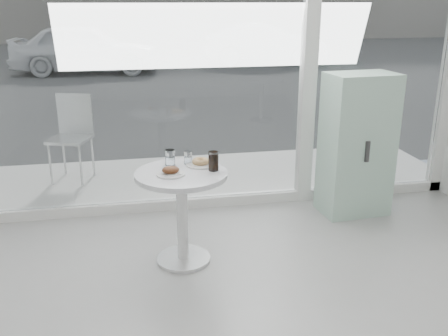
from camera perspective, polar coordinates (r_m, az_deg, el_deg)
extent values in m
cube|color=white|center=(5.20, -0.52, -3.68)|extent=(5.00, 0.12, 0.10)
cube|color=white|center=(5.07, 9.72, 12.44)|extent=(0.14, 0.14, 3.00)
cube|color=white|center=(4.77, -9.93, 10.83)|extent=(3.21, 0.02, 2.60)
cube|color=white|center=(5.40, 17.54, 11.16)|extent=(1.41, 0.02, 2.60)
cylinder|color=silver|center=(4.17, -4.64, -10.29)|extent=(0.44, 0.44, 0.03)
cylinder|color=silver|center=(4.01, -4.77, -5.85)|extent=(0.09, 0.09, 0.70)
cylinder|color=white|center=(3.87, -4.93, -0.73)|extent=(0.72, 0.72, 0.04)
cube|color=silver|center=(5.95, -1.90, -1.01)|extent=(5.60, 1.60, 0.05)
cube|color=#3B3B3B|center=(17.87, -8.18, 12.05)|extent=(40.00, 24.00, 0.00)
cube|color=#9AC5AD|center=(5.01, 14.94, 2.55)|extent=(0.67, 0.48, 1.39)
cube|color=#333333|center=(4.82, 16.06, 1.81)|extent=(0.04, 0.02, 0.20)
cylinder|color=silver|center=(5.90, -19.24, 0.43)|extent=(0.03, 0.03, 0.47)
cylinder|color=silver|center=(5.75, -16.07, 0.29)|extent=(0.03, 0.03, 0.47)
cylinder|color=silver|center=(6.21, -17.81, 1.46)|extent=(0.03, 0.03, 0.47)
cylinder|color=silver|center=(6.06, -14.76, 1.35)|extent=(0.03, 0.03, 0.47)
cube|color=silver|center=(5.91, -17.20, 3.17)|extent=(0.53, 0.53, 0.03)
cube|color=silver|center=(6.03, -16.66, 5.98)|extent=(0.40, 0.15, 0.47)
imported|color=white|center=(15.07, -15.51, 13.03)|extent=(4.22, 1.99, 1.40)
imported|color=#AEB2B6|center=(16.79, 4.66, 13.97)|extent=(4.07, 1.89, 1.29)
cylinder|color=silver|center=(3.80, -6.10, -0.70)|extent=(0.22, 0.22, 0.01)
cube|color=white|center=(3.79, -5.79, -0.59)|extent=(0.12, 0.12, 0.00)
ellipsoid|color=#3B1D10|center=(3.79, -6.12, -0.22)|extent=(0.13, 0.11, 0.06)
ellipsoid|color=#3B1D10|center=(3.82, -5.62, -0.16)|extent=(0.07, 0.06, 0.04)
cylinder|color=silver|center=(4.01, -2.69, 0.40)|extent=(0.23, 0.23, 0.01)
torus|color=tan|center=(4.00, -2.70, 0.76)|extent=(0.14, 0.14, 0.05)
cylinder|color=white|center=(4.00, -6.19, 1.18)|extent=(0.08, 0.08, 0.13)
cylinder|color=white|center=(4.01, -6.17, 0.81)|extent=(0.07, 0.07, 0.07)
cylinder|color=white|center=(4.03, -4.14, 1.21)|extent=(0.07, 0.07, 0.11)
cylinder|color=white|center=(4.04, -4.13, 0.90)|extent=(0.06, 0.06, 0.06)
cylinder|color=white|center=(3.86, -1.21, 0.79)|extent=(0.08, 0.08, 0.15)
cylinder|color=black|center=(3.86, -1.21, 0.70)|extent=(0.07, 0.07, 0.14)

